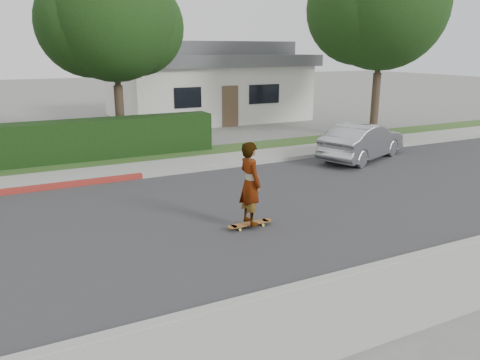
{
  "coord_description": "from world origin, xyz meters",
  "views": [
    {
      "loc": [
        -2.54,
        -9.91,
        3.91
      ],
      "look_at": [
        2.07,
        -0.65,
        1.0
      ],
      "focal_mm": 35.0,
      "sensor_mm": 36.0,
      "label": 1
    }
  ],
  "objects": [
    {
      "name": "sidewalk_near",
      "position": [
        0.0,
        -5.0,
        0.06
      ],
      "size": [
        60.0,
        1.6,
        0.12
      ],
      "primitive_type": "cube",
      "color": "gray",
      "rests_on": "ground"
    },
    {
      "name": "curb_near",
      "position": [
        0.0,
        -4.1,
        0.07
      ],
      "size": [
        60.0,
        0.2,
        0.15
      ],
      "primitive_type": "cube",
      "color": "#9E9E99",
      "rests_on": "ground"
    },
    {
      "name": "skateboard",
      "position": [
        2.07,
        -1.15,
        0.1
      ],
      "size": [
        1.12,
        0.25,
        0.1
      ],
      "rotation": [
        0.0,
        0.0,
        0.03
      ],
      "color": "yellow",
      "rests_on": "ground"
    },
    {
      "name": "curb_far",
      "position": [
        0.0,
        4.1,
        0.07
      ],
      "size": [
        60.0,
        0.2,
        0.15
      ],
      "primitive_type": "cube",
      "color": "#9E9E99",
      "rests_on": "ground"
    },
    {
      "name": "road",
      "position": [
        0.0,
        0.0,
        0.01
      ],
      "size": [
        60.0,
        8.0,
        0.01
      ],
      "primitive_type": "cube",
      "color": "#2D2D30",
      "rests_on": "ground"
    },
    {
      "name": "ground",
      "position": [
        0.0,
        0.0,
        0.0
      ],
      "size": [
        120.0,
        120.0,
        0.0
      ],
      "primitive_type": "plane",
      "color": "slate",
      "rests_on": "ground"
    },
    {
      "name": "car_silver",
      "position": [
        8.92,
        3.09,
        0.67
      ],
      "size": [
        4.31,
        2.86,
        1.34
      ],
      "primitive_type": "imported",
      "rotation": [
        0.0,
        0.0,
        1.96
      ],
      "color": "#A2A4A9",
      "rests_on": "ground"
    },
    {
      "name": "planting_strip",
      "position": [
        0.0,
        6.6,
        0.05
      ],
      "size": [
        60.0,
        1.6,
        0.1
      ],
      "primitive_type": "cube",
      "color": "#2D4C1E",
      "rests_on": "ground"
    },
    {
      "name": "house",
      "position": [
        8.0,
        16.0,
        2.1
      ],
      "size": [
        10.6,
        8.6,
        4.3
      ],
      "color": "beige",
      "rests_on": "ground"
    },
    {
      "name": "sidewalk_far",
      "position": [
        0.0,
        5.0,
        0.06
      ],
      "size": [
        60.0,
        1.6,
        0.12
      ],
      "primitive_type": "cube",
      "color": "gray",
      "rests_on": "ground"
    },
    {
      "name": "tree_center",
      "position": [
        1.49,
        9.19,
        4.9
      ],
      "size": [
        5.66,
        4.84,
        7.44
      ],
      "color": "#33261C",
      "rests_on": "ground"
    },
    {
      "name": "tree_right",
      "position": [
        12.49,
        6.69,
        5.63
      ],
      "size": [
        6.32,
        5.6,
        8.56
      ],
      "color": "#33261C",
      "rests_on": "ground"
    },
    {
      "name": "skateboarder",
      "position": [
        2.07,
        -1.15,
        1.05
      ],
      "size": [
        0.48,
        0.7,
        1.86
      ],
      "primitive_type": "imported",
      "rotation": [
        0.0,
        0.0,
        1.62
      ],
      "color": "white",
      "rests_on": "skateboard"
    }
  ]
}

